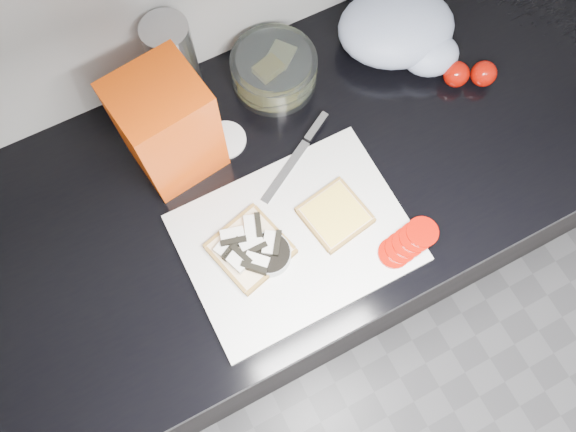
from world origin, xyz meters
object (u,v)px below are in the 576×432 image
(glass_bowl, at_px, (274,71))
(steel_canister, at_px, (175,64))
(bread_bag, at_px, (168,127))
(cutting_board, at_px, (296,238))

(glass_bowl, distance_m, steel_canister, 0.20)
(bread_bag, distance_m, steel_canister, 0.14)
(glass_bowl, xyz_separation_m, steel_canister, (-0.18, 0.06, 0.07))
(glass_bowl, bearing_deg, steel_canister, 162.31)
(bread_bag, relative_size, steel_canister, 1.13)
(cutting_board, distance_m, bread_bag, 0.30)
(glass_bowl, relative_size, bread_bag, 0.74)
(steel_canister, bearing_deg, bread_bag, -117.48)
(bread_bag, bearing_deg, glass_bowl, 7.98)
(steel_canister, bearing_deg, glass_bowl, -17.69)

